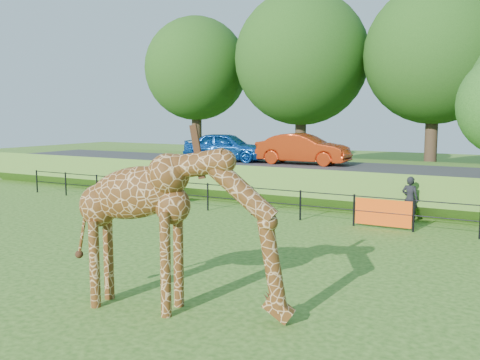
{
  "coord_description": "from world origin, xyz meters",
  "views": [
    {
      "loc": [
        7.52,
        -9.7,
        3.86
      ],
      "look_at": [
        0.18,
        3.24,
        2.0
      ],
      "focal_mm": 40.0,
      "sensor_mm": 36.0,
      "label": 1
    }
  ],
  "objects_px": {
    "car_blue": "(226,147)",
    "car_red": "(303,149)",
    "visitor": "(410,199)",
    "giraffe": "(178,231)"
  },
  "relations": [
    {
      "from": "car_blue",
      "to": "visitor",
      "type": "distance_m",
      "value": 11.0
    },
    {
      "from": "giraffe",
      "to": "car_red",
      "type": "relative_size",
      "value": 1.01
    },
    {
      "from": "giraffe",
      "to": "visitor",
      "type": "distance_m",
      "value": 11.48
    },
    {
      "from": "car_blue",
      "to": "car_red",
      "type": "relative_size",
      "value": 0.97
    },
    {
      "from": "giraffe",
      "to": "car_blue",
      "type": "height_order",
      "value": "giraffe"
    },
    {
      "from": "car_blue",
      "to": "car_red",
      "type": "height_order",
      "value": "car_blue"
    },
    {
      "from": "giraffe",
      "to": "car_blue",
      "type": "relative_size",
      "value": 1.05
    },
    {
      "from": "visitor",
      "to": "giraffe",
      "type": "bearing_deg",
      "value": 87.19
    },
    {
      "from": "car_blue",
      "to": "car_red",
      "type": "distance_m",
      "value": 4.13
    },
    {
      "from": "giraffe",
      "to": "car_red",
      "type": "height_order",
      "value": "giraffe"
    }
  ]
}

